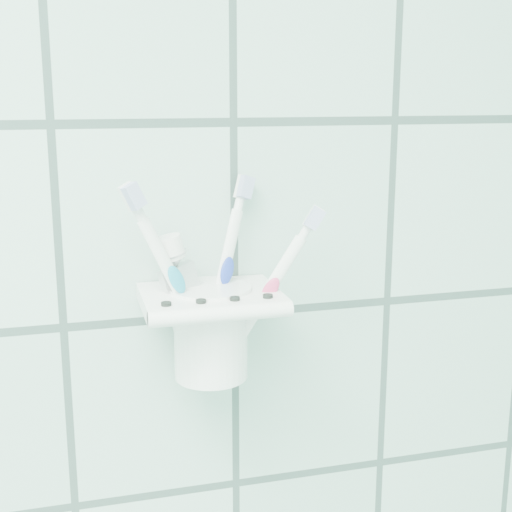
{
  "coord_description": "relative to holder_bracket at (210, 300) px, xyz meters",
  "views": [
    {
      "loc": [
        0.51,
        0.53,
        1.47
      ],
      "look_at": [
        0.67,
        1.1,
        1.33
      ],
      "focal_mm": 50.0,
      "sensor_mm": 36.0,
      "label": 1
    }
  ],
  "objects": [
    {
      "name": "cup",
      "position": [
        0.0,
        0.0,
        -0.03
      ],
      "size": [
        0.08,
        0.08,
        0.09
      ],
      "color": "white",
      "rests_on": "holder_bracket"
    },
    {
      "name": "toothbrush_pink",
      "position": [
        0.01,
        -0.0,
        0.03
      ],
      "size": [
        0.08,
        0.02,
        0.19
      ],
      "rotation": [
        -0.18,
        -0.4,
        0.53
      ],
      "color": "white",
      "rests_on": "cup"
    },
    {
      "name": "toothbrush_orange",
      "position": [
        0.0,
        -0.01,
        0.02
      ],
      "size": [
        0.09,
        0.02,
        0.17
      ],
      "rotation": [
        -0.09,
        0.56,
        -0.21
      ],
      "color": "white",
      "rests_on": "cup"
    },
    {
      "name": "toothbrush_blue",
      "position": [
        -0.01,
        -0.01,
        0.03
      ],
      "size": [
        0.06,
        0.05,
        0.19
      ],
      "rotation": [
        -0.15,
        0.35,
        0.28
      ],
      "color": "white",
      "rests_on": "cup"
    },
    {
      "name": "holder_bracket",
      "position": [
        0.0,
        0.0,
        0.0
      ],
      "size": [
        0.13,
        0.1,
        0.04
      ],
      "color": "white",
      "rests_on": "wall_back"
    },
    {
      "name": "toothpaste_tube",
      "position": [
        -0.01,
        0.01,
        0.01
      ],
      "size": [
        0.06,
        0.04,
        0.14
      ],
      "rotation": [
        -0.08,
        -0.22,
        0.38
      ],
      "color": "silver",
      "rests_on": "cup"
    }
  ]
}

